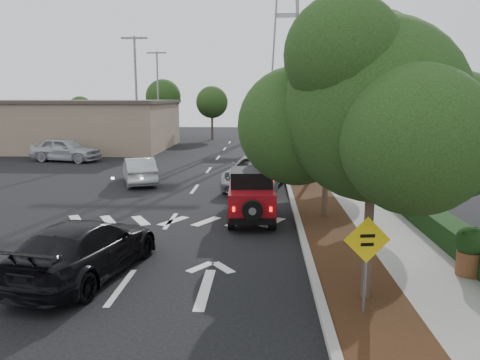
# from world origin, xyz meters

# --- Properties ---
(ground) EXTENTS (120.00, 120.00, 0.00)m
(ground) POSITION_xyz_m (0.00, 0.00, 0.00)
(ground) COLOR black
(ground) RESTS_ON ground
(curb) EXTENTS (0.20, 70.00, 0.15)m
(curb) POSITION_xyz_m (4.60, 12.00, 0.07)
(curb) COLOR #9E9B93
(curb) RESTS_ON ground
(planting_strip) EXTENTS (1.80, 70.00, 0.12)m
(planting_strip) POSITION_xyz_m (5.60, 12.00, 0.06)
(planting_strip) COLOR black
(planting_strip) RESTS_ON ground
(sidewalk) EXTENTS (2.00, 70.00, 0.12)m
(sidewalk) POSITION_xyz_m (7.50, 12.00, 0.06)
(sidewalk) COLOR gray
(sidewalk) RESTS_ON ground
(hedge) EXTENTS (0.80, 70.00, 0.80)m
(hedge) POSITION_xyz_m (8.90, 12.00, 0.40)
(hedge) COLOR black
(hedge) RESTS_ON ground
(commercial_building) EXTENTS (22.00, 12.00, 4.00)m
(commercial_building) POSITION_xyz_m (-16.00, 30.00, 2.00)
(commercial_building) COLOR #7F6E57
(commercial_building) RESTS_ON ground
(transmission_tower) EXTENTS (7.00, 4.00, 28.00)m
(transmission_tower) POSITION_xyz_m (6.00, 48.00, 0.00)
(transmission_tower) COLOR slate
(transmission_tower) RESTS_ON ground
(street_tree_near) EXTENTS (3.80, 3.80, 5.92)m
(street_tree_near) POSITION_xyz_m (5.60, -0.50, 0.00)
(street_tree_near) COLOR black
(street_tree_near) RESTS_ON ground
(street_tree_mid) EXTENTS (3.20, 3.20, 5.32)m
(street_tree_mid) POSITION_xyz_m (5.60, 6.50, 0.00)
(street_tree_mid) COLOR black
(street_tree_mid) RESTS_ON ground
(street_tree_far) EXTENTS (3.40, 3.40, 5.62)m
(street_tree_far) POSITION_xyz_m (5.60, 13.00, 0.00)
(street_tree_far) COLOR black
(street_tree_far) RESTS_ON ground
(light_pole_a) EXTENTS (2.00, 0.22, 9.00)m
(light_pole_a) POSITION_xyz_m (-6.50, 26.00, 0.00)
(light_pole_a) COLOR slate
(light_pole_a) RESTS_ON ground
(light_pole_b) EXTENTS (2.00, 0.22, 9.00)m
(light_pole_b) POSITION_xyz_m (-7.50, 38.00, 0.00)
(light_pole_b) COLOR slate
(light_pole_b) RESTS_ON ground
(red_jeep) EXTENTS (1.75, 3.67, 1.85)m
(red_jeep) POSITION_xyz_m (2.92, 6.32, 0.94)
(red_jeep) COLOR black
(red_jeep) RESTS_ON ground
(silver_suv_ahead) EXTENTS (3.40, 5.94, 1.56)m
(silver_suv_ahead) POSITION_xyz_m (2.96, 12.47, 0.78)
(silver_suv_ahead) COLOR #94979B
(silver_suv_ahead) RESTS_ON ground
(black_suv_oncoming) EXTENTS (2.93, 5.24, 1.44)m
(black_suv_oncoming) POSITION_xyz_m (-1.08, 0.68, 0.72)
(black_suv_oncoming) COLOR black
(black_suv_oncoming) RESTS_ON ground
(silver_sedan_oncoming) EXTENTS (2.80, 4.40, 1.37)m
(silver_sedan_oncoming) POSITION_xyz_m (-3.08, 13.39, 0.68)
(silver_sedan_oncoming) COLOR #AAADB2
(silver_sedan_oncoming) RESTS_ON ground
(parked_suv) EXTENTS (5.23, 3.02, 1.67)m
(parked_suv) POSITION_xyz_m (-10.44, 21.54, 0.84)
(parked_suv) COLOR #ADB1B6
(parked_suv) RESTS_ON ground
(speed_hump_sign) EXTENTS (0.94, 0.15, 2.02)m
(speed_hump_sign) POSITION_xyz_m (5.40, -1.28, 1.40)
(speed_hump_sign) COLOR slate
(speed_hump_sign) RESTS_ON ground
(terracotta_planter) EXTENTS (0.74, 0.74, 1.29)m
(terracotta_planter) POSITION_xyz_m (8.40, 0.90, 0.87)
(terracotta_planter) COLOR brown
(terracotta_planter) RESTS_ON ground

